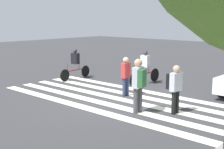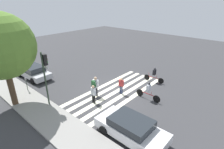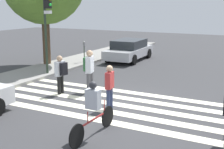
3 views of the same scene
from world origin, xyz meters
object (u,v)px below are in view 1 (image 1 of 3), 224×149
object	(u,v)px
pedestrian_adult_yellow_jacket	(175,85)
cyclist_far_lane	(75,62)
pedestrian_child_with_backpack	(126,74)
pedestrian_adult_tall_backpack	(139,82)
cyclist_mid_street	(145,66)

from	to	relation	value
pedestrian_adult_yellow_jacket	cyclist_far_lane	xyz separation A→B (m)	(-1.76, -6.86, -0.09)
pedestrian_child_with_backpack	cyclist_far_lane	bearing A→B (deg)	67.53
pedestrian_adult_tall_backpack	pedestrian_adult_yellow_jacket	xyz separation A→B (m)	(-0.75, 0.90, -0.11)
pedestrian_adult_yellow_jacket	cyclist_mid_street	world-z (taller)	pedestrian_adult_yellow_jacket
cyclist_far_lane	pedestrian_adult_yellow_jacket	bearing A→B (deg)	70.06
pedestrian_adult_yellow_jacket	cyclist_far_lane	world-z (taller)	pedestrian_adult_yellow_jacket
pedestrian_child_with_backpack	pedestrian_adult_yellow_jacket	xyz separation A→B (m)	(0.74, 2.68, 0.05)
pedestrian_adult_tall_backpack	cyclist_far_lane	distance (m)	6.47
pedestrian_child_with_backpack	cyclist_mid_street	world-z (taller)	cyclist_mid_street
pedestrian_adult_tall_backpack	cyclist_mid_street	distance (m)	4.60
cyclist_mid_street	pedestrian_child_with_backpack	bearing A→B (deg)	18.08
cyclist_mid_street	pedestrian_adult_yellow_jacket	bearing A→B (deg)	48.35
pedestrian_adult_yellow_jacket	pedestrian_child_with_backpack	bearing A→B (deg)	-100.10
pedestrian_adult_tall_backpack	cyclist_far_lane	world-z (taller)	pedestrian_adult_tall_backpack
cyclist_far_lane	cyclist_mid_street	distance (m)	3.68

